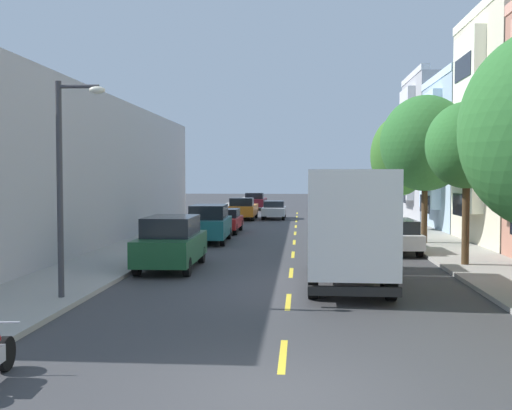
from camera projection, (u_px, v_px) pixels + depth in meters
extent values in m
plane|color=#38383A|center=(296.00, 229.00, 39.44)|extent=(160.00, 160.00, 0.00)
cube|color=#99968E|center=(181.00, 230.00, 37.96)|extent=(3.20, 120.00, 0.14)
cube|color=#99968E|center=(413.00, 231.00, 36.93)|extent=(3.20, 120.00, 0.14)
cube|color=yellow|center=(283.00, 356.00, 11.54)|extent=(0.14, 2.20, 0.01)
cube|color=yellow|center=(288.00, 302.00, 16.52)|extent=(0.14, 2.20, 0.01)
cube|color=yellow|center=(291.00, 273.00, 21.51)|extent=(0.14, 2.20, 0.01)
cube|color=yellow|center=(293.00, 255.00, 26.49)|extent=(0.14, 2.20, 0.01)
cube|color=yellow|center=(294.00, 242.00, 31.47)|extent=(0.14, 2.20, 0.01)
cube|color=yellow|center=(295.00, 233.00, 36.45)|extent=(0.14, 2.20, 0.01)
cube|color=yellow|center=(296.00, 226.00, 41.43)|extent=(0.14, 2.20, 0.01)
cube|color=yellow|center=(296.00, 221.00, 46.41)|extent=(0.14, 2.20, 0.01)
cube|color=yellow|center=(297.00, 217.00, 51.39)|extent=(0.14, 2.20, 0.01)
cube|color=yellow|center=(297.00, 213.00, 56.37)|extent=(0.14, 2.20, 0.01)
cube|color=white|center=(481.00, 12.00, 29.42)|extent=(0.60, 8.42, 0.44)
cube|color=white|center=(468.00, 123.00, 29.70)|extent=(0.55, 3.79, 8.65)
cube|color=#1E232D|center=(460.00, 205.00, 29.91)|extent=(0.04, 2.88, 1.10)
cube|color=#1E232D|center=(461.00, 137.00, 29.76)|extent=(0.04, 2.88, 1.10)
cube|color=#1E232D|center=(463.00, 68.00, 29.60)|extent=(0.04, 2.88, 1.10)
cube|color=#CAE7FE|center=(440.00, 78.00, 38.09)|extent=(0.60, 8.42, 0.44)
cube|color=#CAE7FE|center=(430.00, 151.00, 38.34)|extent=(0.55, 3.79, 7.24)
cube|color=#1E232D|center=(425.00, 204.00, 38.52)|extent=(0.04, 2.88, 1.10)
cube|color=#1E232D|center=(425.00, 160.00, 38.39)|extent=(0.04, 2.88, 1.10)
cube|color=#1E232D|center=(426.00, 115.00, 38.26)|extent=(0.04, 2.88, 1.10)
cube|color=#A8A8AD|center=(491.00, 150.00, 46.46)|extent=(12.04, 8.42, 10.82)
cube|color=silver|center=(414.00, 76.00, 46.61)|extent=(0.60, 8.42, 0.44)
cube|color=silver|center=(407.00, 144.00, 46.89)|extent=(0.55, 3.79, 8.44)
cube|color=#1E232D|center=(402.00, 195.00, 47.10)|extent=(0.04, 2.88, 1.10)
cube|color=#1E232D|center=(403.00, 153.00, 46.95)|extent=(0.04, 2.88, 1.10)
cube|color=#1E232D|center=(403.00, 110.00, 46.79)|extent=(0.04, 2.88, 1.10)
cube|color=#A8A8AD|center=(17.00, 171.00, 30.31)|extent=(10.00, 36.00, 7.27)
cylinder|color=#47331E|center=(466.00, 221.00, 22.54)|extent=(0.27, 0.27, 3.20)
ellipsoid|color=#2D6B2D|center=(467.00, 145.00, 22.41)|extent=(2.99, 2.99, 3.19)
cylinder|color=#47331E|center=(424.00, 211.00, 30.06)|extent=(0.30, 0.30, 3.12)
ellipsoid|color=#2D6B2D|center=(425.00, 143.00, 29.91)|extent=(4.36, 4.36, 4.69)
cylinder|color=#47331E|center=(400.00, 207.00, 37.60)|extent=(0.31, 0.31, 2.68)
ellipsoid|color=#387028|center=(400.00, 156.00, 37.45)|extent=(3.61, 3.61, 4.93)
cylinder|color=#38383D|center=(60.00, 190.00, 16.33)|extent=(0.16, 0.16, 5.78)
cylinder|color=#38383D|center=(79.00, 86.00, 16.16)|extent=(1.10, 0.10, 0.10)
ellipsoid|color=silver|center=(97.00, 90.00, 16.13)|extent=(0.44, 0.28, 0.20)
cube|color=white|center=(349.00, 219.00, 18.30)|extent=(2.53, 5.54, 2.91)
cube|color=white|center=(343.00, 221.00, 22.19)|extent=(2.35, 1.95, 2.20)
cube|color=black|center=(342.00, 207.00, 23.06)|extent=(2.02, 0.13, 0.97)
cube|color=black|center=(354.00, 291.00, 15.74)|extent=(2.40, 0.22, 0.24)
cylinder|color=black|center=(372.00, 257.00, 22.20)|extent=(0.30, 0.97, 0.96)
cylinder|color=black|center=(314.00, 256.00, 22.40)|extent=(0.30, 0.97, 0.96)
cylinder|color=black|center=(391.00, 283.00, 16.74)|extent=(0.30, 0.97, 0.96)
cylinder|color=black|center=(313.00, 281.00, 16.95)|extent=(0.30, 0.97, 0.96)
cylinder|color=black|center=(386.00, 276.00, 17.84)|extent=(0.30, 0.97, 0.96)
cylinder|color=black|center=(313.00, 275.00, 18.04)|extent=(0.30, 0.97, 0.96)
cube|color=tan|center=(348.00, 209.00, 51.44)|extent=(1.86, 4.52, 0.60)
cube|color=black|center=(348.00, 203.00, 51.19)|extent=(1.61, 2.18, 0.50)
cylinder|color=black|center=(356.00, 212.00, 52.93)|extent=(0.23, 0.66, 0.66)
cylinder|color=black|center=(337.00, 212.00, 53.02)|extent=(0.23, 0.66, 0.66)
cylinder|color=black|center=(359.00, 214.00, 49.88)|extent=(0.23, 0.66, 0.66)
cylinder|color=black|center=(340.00, 214.00, 49.97)|extent=(0.23, 0.66, 0.66)
cube|color=#333338|center=(340.00, 203.00, 60.10)|extent=(1.96, 4.80, 0.90)
cube|color=black|center=(340.00, 195.00, 60.06)|extent=(1.72, 2.79, 0.70)
cylinder|color=black|center=(348.00, 207.00, 61.68)|extent=(0.22, 0.66, 0.66)
cylinder|color=black|center=(331.00, 207.00, 61.81)|extent=(0.22, 0.66, 0.66)
cylinder|color=black|center=(351.00, 208.00, 58.43)|extent=(0.22, 0.66, 0.66)
cylinder|color=black|center=(332.00, 208.00, 58.56)|extent=(0.22, 0.66, 0.66)
cube|color=orange|center=(243.00, 210.00, 48.40)|extent=(2.01, 5.31, 0.80)
cube|color=black|center=(242.00, 202.00, 47.20)|extent=(1.76, 1.59, 0.60)
cylinder|color=black|center=(229.00, 217.00, 46.69)|extent=(0.22, 0.66, 0.66)
cylinder|color=black|center=(253.00, 217.00, 46.55)|extent=(0.22, 0.66, 0.66)
cylinder|color=black|center=(235.00, 214.00, 50.28)|extent=(0.22, 0.66, 0.66)
cylinder|color=black|center=(256.00, 214.00, 50.14)|extent=(0.22, 0.66, 0.66)
cube|color=#AD1E1E|center=(225.00, 222.00, 36.90)|extent=(1.82, 4.51, 0.60)
cube|color=black|center=(225.00, 213.00, 37.09)|extent=(1.59, 2.17, 0.50)
cylinder|color=black|center=(208.00, 229.00, 35.45)|extent=(0.22, 0.66, 0.66)
cylinder|color=black|center=(235.00, 229.00, 35.33)|extent=(0.22, 0.66, 0.66)
cylinder|color=black|center=(216.00, 225.00, 38.49)|extent=(0.22, 0.66, 0.66)
cylinder|color=black|center=(240.00, 225.00, 38.37)|extent=(0.22, 0.66, 0.66)
cube|color=#195B60|center=(209.00, 227.00, 31.44)|extent=(2.08, 4.85, 0.90)
cube|color=black|center=(209.00, 212.00, 31.40)|extent=(1.79, 2.83, 0.70)
cylinder|color=black|center=(187.00, 239.00, 29.87)|extent=(0.24, 0.67, 0.66)
cylinder|color=black|center=(223.00, 239.00, 29.79)|extent=(0.24, 0.67, 0.66)
cylinder|color=black|center=(197.00, 233.00, 33.13)|extent=(0.24, 0.67, 0.66)
cylinder|color=black|center=(229.00, 233.00, 33.05)|extent=(0.24, 0.67, 0.66)
cube|color=#194C28|center=(171.00, 248.00, 22.36)|extent=(2.01, 4.82, 0.90)
cube|color=black|center=(171.00, 226.00, 22.33)|extent=(1.75, 2.81, 0.70)
cylinder|color=black|center=(137.00, 266.00, 20.81)|extent=(0.23, 0.66, 0.66)
cylinder|color=black|center=(187.00, 267.00, 20.71)|extent=(0.23, 0.66, 0.66)
cylinder|color=black|center=(158.00, 254.00, 24.06)|extent=(0.23, 0.66, 0.66)
cylinder|color=black|center=(202.00, 254.00, 23.96)|extent=(0.23, 0.66, 0.66)
cube|color=maroon|center=(256.00, 202.00, 62.94)|extent=(2.07, 5.33, 0.80)
cube|color=black|center=(255.00, 196.00, 61.74)|extent=(1.78, 1.61, 0.60)
cylinder|color=black|center=(245.00, 207.00, 61.24)|extent=(0.23, 0.66, 0.66)
cylinder|color=black|center=(263.00, 207.00, 61.09)|extent=(0.23, 0.66, 0.66)
cylinder|color=black|center=(249.00, 205.00, 64.83)|extent=(0.23, 0.66, 0.66)
cylinder|color=black|center=(265.00, 205.00, 64.67)|extent=(0.23, 0.66, 0.66)
cube|color=silver|center=(394.00, 238.00, 27.29)|extent=(1.92, 4.74, 0.62)
cube|color=black|center=(395.00, 226.00, 26.89)|extent=(1.66, 2.85, 0.55)
cylinder|color=black|center=(405.00, 241.00, 28.86)|extent=(0.23, 0.66, 0.66)
cylinder|color=black|center=(371.00, 241.00, 28.94)|extent=(0.23, 0.66, 0.66)
cylinder|color=black|center=(419.00, 249.00, 25.67)|extent=(0.23, 0.66, 0.66)
cylinder|color=black|center=(381.00, 249.00, 25.76)|extent=(0.23, 0.66, 0.66)
cube|color=navy|center=(358.00, 215.00, 44.09)|extent=(1.94, 4.75, 0.62)
cube|color=black|center=(359.00, 207.00, 43.68)|extent=(1.67, 2.86, 0.55)
cylinder|color=black|center=(368.00, 217.00, 45.61)|extent=(0.24, 0.67, 0.66)
cylinder|color=black|center=(346.00, 217.00, 45.77)|extent=(0.24, 0.67, 0.66)
cylinder|color=black|center=(372.00, 221.00, 42.43)|extent=(0.24, 0.67, 0.66)
cylinder|color=black|center=(348.00, 220.00, 42.59)|extent=(0.24, 0.67, 0.66)
cube|color=#B2B5BA|center=(274.00, 211.00, 48.86)|extent=(1.80, 4.50, 0.60)
cube|color=black|center=(274.00, 204.00, 49.06)|extent=(1.58, 2.16, 0.50)
cylinder|color=black|center=(263.00, 216.00, 47.41)|extent=(0.22, 0.66, 0.66)
cylinder|color=black|center=(283.00, 216.00, 47.29)|extent=(0.22, 0.66, 0.66)
cylinder|color=black|center=(265.00, 214.00, 50.45)|extent=(0.22, 0.66, 0.66)
cylinder|color=black|center=(284.00, 214.00, 50.34)|extent=(0.22, 0.66, 0.66)
cylinder|color=black|center=(5.00, 354.00, 10.65)|extent=(0.18, 0.61, 0.60)
cylinder|color=silver|center=(2.00, 322.00, 10.51)|extent=(0.62, 0.08, 0.03)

